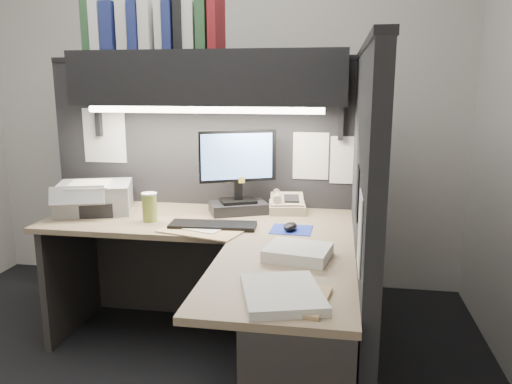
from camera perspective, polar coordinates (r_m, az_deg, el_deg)
wall_back at (r=3.66m, az=-4.26°, el=10.35°), size 3.50×0.04×2.70m
partition_back at (r=3.17m, az=-5.99°, el=-0.00°), size 1.90×0.06×1.60m
partition_right at (r=2.33m, az=12.01°, el=-4.66°), size 0.06×1.50×1.60m
desk at (r=2.33m, az=-2.33°, el=-13.82°), size 1.70×1.53×0.73m
overhead_shelf at (r=2.90m, az=-5.40°, el=12.82°), size 1.55×0.34×0.30m
task_light_tube at (r=2.77m, az=-6.08°, el=9.31°), size 1.32×0.04×0.04m
monitor at (r=2.88m, az=-2.08°, el=1.31°), size 0.42×0.31×0.48m
keyboard at (r=2.64m, az=-4.94°, el=-3.81°), size 0.46×0.18×0.02m
mousepad at (r=2.59m, az=4.07°, el=-4.31°), size 0.21×0.20×0.00m
mouse at (r=2.57m, az=3.94°, el=-3.95°), size 0.08×0.12×0.04m
telephone at (r=2.94m, az=3.57°, el=-1.47°), size 0.24×0.25×0.09m
coffee_cup at (r=2.79m, az=-12.07°, el=-1.79°), size 0.09×0.09×0.15m
printer at (r=3.10m, az=-17.94°, el=-0.58°), size 0.51×0.47×0.17m
notebook_stack at (r=3.04m, az=-18.20°, el=-1.64°), size 0.32×0.29×0.08m
open_folder at (r=2.59m, az=-6.00°, el=-4.30°), size 0.47×0.37×0.01m
paper_stack_a at (r=2.18m, az=4.83°, el=-6.88°), size 0.30×0.27×0.05m
paper_stack_b at (r=1.79m, az=3.00°, el=-11.53°), size 0.35×0.40×0.03m
manila_stack at (r=1.77m, az=4.74°, el=-12.11°), size 0.24×0.28×0.01m
binder_row at (r=3.01m, az=-11.66°, el=18.14°), size 0.78×0.25×0.31m
pinned_papers at (r=2.68m, az=-0.09°, el=3.36°), size 1.76×1.31×0.51m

